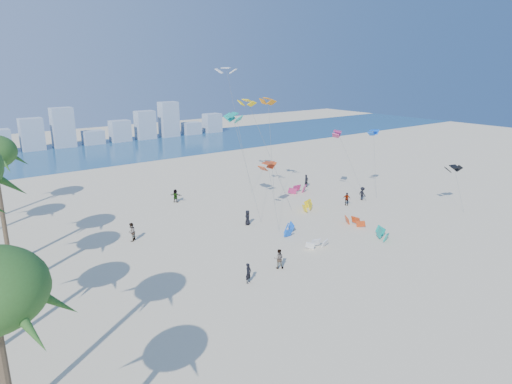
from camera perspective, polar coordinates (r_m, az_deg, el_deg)
ground at (r=35.76m, az=12.05°, el=-13.39°), size 220.00×220.00×0.00m
ocean at (r=96.61m, az=-22.06°, el=4.33°), size 220.00×220.00×0.00m
kitesurfer_near at (r=37.48m, az=-0.95°, el=-10.12°), size 0.73×0.62×1.70m
kitesurfer_mid at (r=40.01m, az=2.87°, el=-8.35°), size 1.09×1.05×1.77m
kitesurfers_far at (r=55.52m, az=-0.27°, el=-1.36°), size 30.71×15.49×1.90m
grounded_kites at (r=52.96m, az=8.01°, el=-2.85°), size 14.76×20.06×0.99m
flying_kites at (r=56.93m, az=4.49°, el=8.96°), size 25.78×27.90×17.22m
distant_skyline at (r=105.45m, az=-24.34°, el=6.66°), size 85.00×3.00×8.40m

